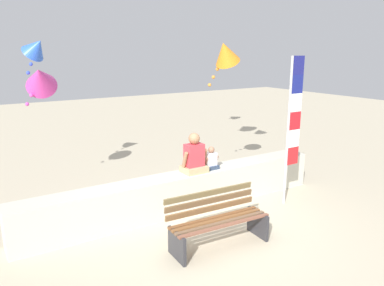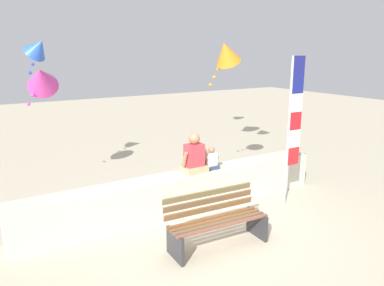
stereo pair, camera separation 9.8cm
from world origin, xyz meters
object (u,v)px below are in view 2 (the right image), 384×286
object	(u,v)px
kite_magenta	(41,78)
kite_orange	(226,53)
flag_banner	(293,121)
person_child	(211,160)
person_adult	(194,157)
park_bench	(216,221)
kite_blue	(38,47)

from	to	relation	value
kite_magenta	kite_orange	world-z (taller)	kite_orange
flag_banner	kite_orange	world-z (taller)	kite_orange
person_child	kite_orange	bearing A→B (deg)	40.12
person_adult	kite_orange	size ratio (longest dim) A/B	0.73
person_adult	person_child	world-z (taller)	person_adult
park_bench	person_child	bearing A→B (deg)	58.24
person_child	kite_orange	world-z (taller)	kite_orange
person_adult	flag_banner	world-z (taller)	flag_banner
person_child	kite_orange	size ratio (longest dim) A/B	0.43
person_adult	kite_blue	world-z (taller)	kite_blue
flag_banner	kite_blue	world-z (taller)	kite_blue
park_bench	person_adult	world-z (taller)	person_adult
kite_magenta	kite_orange	distance (m)	3.98
person_adult	kite_orange	world-z (taller)	kite_orange
kite_magenta	kite_orange	bearing A→B (deg)	-24.94
person_adult	kite_magenta	bearing A→B (deg)	134.05
kite_orange	kite_magenta	bearing A→B (deg)	155.06
person_child	kite_orange	distance (m)	2.41
kite_magenta	kite_blue	size ratio (longest dim) A/B	1.14
person_child	flag_banner	bearing A→B (deg)	-29.62
park_bench	person_adult	distance (m)	1.69
park_bench	kite_orange	distance (m)	3.88
park_bench	kite_blue	size ratio (longest dim) A/B	1.92
person_adult	park_bench	bearing A→B (deg)	-108.62
kite_blue	park_bench	bearing A→B (deg)	-69.06
park_bench	kite_magenta	world-z (taller)	kite_magenta
park_bench	kite_orange	world-z (taller)	kite_orange
park_bench	kite_orange	bearing A→B (deg)	51.14
kite_blue	person_adult	bearing A→B (deg)	-53.67
kite_orange	kite_blue	world-z (taller)	kite_blue
person_adult	kite_blue	xyz separation A→B (m)	(-2.21, 3.00, 2.12)
park_bench	person_child	size ratio (longest dim) A/B	3.63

